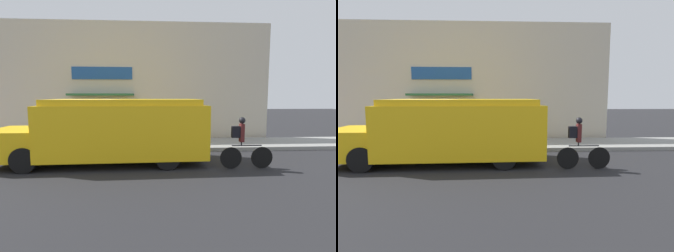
{
  "view_description": "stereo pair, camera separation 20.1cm",
  "coord_description": "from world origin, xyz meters",
  "views": [
    {
      "loc": [
        2.47,
        -10.46,
        2.27
      ],
      "look_at": [
        3.14,
        -0.2,
        1.1
      ],
      "focal_mm": 28.0,
      "sensor_mm": 36.0,
      "label": 1
    },
    {
      "loc": [
        2.67,
        -10.47,
        2.27
      ],
      "look_at": [
        3.14,
        -0.2,
        1.1
      ],
      "focal_mm": 28.0,
      "sensor_mm": 36.0,
      "label": 2
    }
  ],
  "objects": [
    {
      "name": "ground_plane",
      "position": [
        0.0,
        0.0,
        0.0
      ],
      "size": [
        70.0,
        70.0,
        0.0
      ],
      "primitive_type": "plane",
      "color": "#232326"
    },
    {
      "name": "sidewalk",
      "position": [
        0.0,
        1.26,
        0.08
      ],
      "size": [
        28.0,
        2.51,
        0.16
      ],
      "color": "gray",
      "rests_on": "ground_plane"
    },
    {
      "name": "storefront",
      "position": [
        0.0,
        2.88,
        2.95
      ],
      "size": [
        17.03,
        1.01,
        5.91
      ],
      "color": "beige",
      "rests_on": "ground_plane"
    },
    {
      "name": "school_bus",
      "position": [
        1.17,
        -1.61,
        1.13
      ],
      "size": [
        6.97,
        2.72,
        2.17
      ],
      "rotation": [
        0.0,
        0.0,
        0.02
      ],
      "color": "yellow",
      "rests_on": "ground_plane"
    },
    {
      "name": "cyclist",
      "position": [
        5.35,
        -2.55,
        0.78
      ],
      "size": [
        1.68,
        0.2,
        1.63
      ],
      "rotation": [
        0.0,
        0.0,
        -0.01
      ],
      "color": "black",
      "rests_on": "ground_plane"
    },
    {
      "name": "trash_bin",
      "position": [
        0.43,
        1.8,
        0.64
      ],
      "size": [
        0.63,
        0.63,
        0.96
      ],
      "color": "#2D5138",
      "rests_on": "sidewalk"
    }
  ]
}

